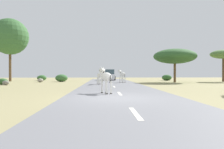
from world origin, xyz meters
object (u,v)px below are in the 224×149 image
Objects in this scene: zebra_1 at (106,77)px; bush_2 at (167,78)px; tree_2 at (175,56)px; bush_1 at (2,81)px; bush_3 at (42,78)px; zebra_2 at (122,75)px; bush_0 at (62,78)px; zebra_0 at (100,75)px; tree_0 at (223,55)px; tree_3 at (10,37)px; car_0 at (109,75)px; rock_1 at (6,83)px; rock_0 at (40,80)px.

bush_2 is (10.22, 21.54, -0.53)m from zebra_1.
zebra_1 is 17.53m from tree_2.
bush_1 is 11.36m from bush_3.
bush_0 is (-8.23, 3.79, -0.52)m from zebra_2.
tree_0 is (17.40, 7.01, 2.87)m from zebra_0.
zebra_1 is at bearing -135.18° from tree_0.
zebra_1 is at bearing -124.62° from zebra_2.
bush_3 is at bearing 179.05° from bush_2.
tree_3 is (-13.72, 19.02, 5.51)m from zebra_1.
bush_2 reaches higher than bush_3.
car_0 reaches higher than bush_1.
zebra_0 reaches higher than bush_2.
zebra_2 is (2.21, 13.84, 0.03)m from zebra_1.
zebra_0 is 15.37m from bush_3.
tree_3 is 7.69m from bush_3.
tree_2 is (-7.69, -2.04, -0.45)m from tree_0.
zebra_0 is 0.94× the size of bush_0.
zebra_2 reaches higher than zebra_1.
car_0 is at bearing 73.38° from zebra_2.
tree_2 is 8.26× the size of rock_1.
bush_1 reaches higher than rock_1.
rock_0 is at bearing 175.71° from tree_2.
rock_1 is at bearing -68.96° from tree_3.
zebra_0 is 10.19m from rock_0.
rock_0 is (-25.38, -0.72, -3.59)m from tree_0.
tree_3 is 11.68× the size of rock_0.
tree_2 reaches higher than rock_1.
bush_1 is (-10.89, 10.55, -0.67)m from zebra_1.
zebra_1 reaches higher than zebra_0.
zebra_0 reaches higher than bush_0.
tree_3 reaches higher than car_0.
rock_1 is (-10.86, -13.07, -0.61)m from car_0.
zebra_2 is 8.67m from car_0.
tree_3 reaches higher than zebra_2.
tree_3 reaches higher than bush_3.
rock_0 is (5.22, -2.96, -6.26)m from tree_3.
tree_0 is 8.86m from bush_2.
rock_0 is (-17.70, 1.33, -3.14)m from tree_2.
tree_2 is at bearing 15.70° from rock_1.
zebra_2 reaches higher than rock_0.
zebra_2 is 2.12× the size of rock_0.
rock_0 is (-2.49, -1.57, -0.26)m from bush_0.
tree_3 is at bearing 103.80° from zebra_1.
zebra_1 is at bearing -43.05° from rock_1.
zebra_1 reaches higher than bush_2.
rock_0 is at bearing -163.67° from bush_2.
bush_0 is at bearing 64.35° from rock_1.
zebra_1 is at bearing -71.16° from bush_0.
rock_0 is at bearing 66.57° from bush_1.
rock_1 is at bearing -164.53° from tree_0.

